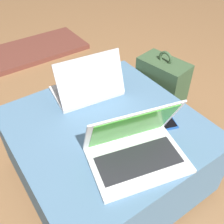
{
  "coord_description": "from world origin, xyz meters",
  "views": [
    {
      "loc": [
        -0.47,
        -0.71,
        1.24
      ],
      "look_at": [
        0.02,
        -0.02,
        0.49
      ],
      "focal_mm": 42.0,
      "sensor_mm": 36.0,
      "label": 1
    }
  ],
  "objects_px": {
    "backpack": "(161,96)",
    "laptop_far": "(88,87)",
    "cell_phone": "(165,119)",
    "laptop_near": "(136,148)"
  },
  "relations": [
    {
      "from": "cell_phone",
      "to": "backpack",
      "type": "bearing_deg",
      "value": -113.87
    },
    {
      "from": "cell_phone",
      "to": "backpack",
      "type": "xyz_separation_m",
      "value": [
        0.28,
        0.3,
        -0.18
      ]
    },
    {
      "from": "laptop_far",
      "to": "cell_phone",
      "type": "bearing_deg",
      "value": 124.84
    },
    {
      "from": "cell_phone",
      "to": "laptop_far",
      "type": "bearing_deg",
      "value": -43.31
    },
    {
      "from": "cell_phone",
      "to": "backpack",
      "type": "height_order",
      "value": "backpack"
    },
    {
      "from": "backpack",
      "to": "laptop_far",
      "type": "bearing_deg",
      "value": 71.98
    },
    {
      "from": "laptop_far",
      "to": "backpack",
      "type": "xyz_separation_m",
      "value": [
        0.48,
        -0.06,
        -0.23
      ]
    },
    {
      "from": "laptop_far",
      "to": "laptop_near",
      "type": "bearing_deg",
      "value": 89.85
    },
    {
      "from": "cell_phone",
      "to": "laptop_near",
      "type": "bearing_deg",
      "value": 38.89
    },
    {
      "from": "laptop_far",
      "to": "backpack",
      "type": "relative_size",
      "value": 0.66
    }
  ]
}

